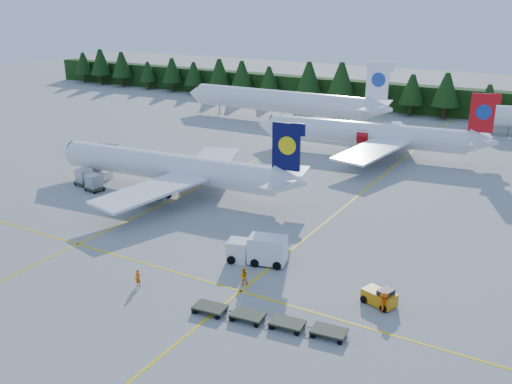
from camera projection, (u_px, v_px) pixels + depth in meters
The scene contains 16 objects.
ground at pixel (221, 252), 57.89m from camera, with size 320.00×320.00×0.00m, color gray.
taxi_stripe_a at pixel (216, 179), 80.87m from camera, with size 0.25×120.00×0.01m, color yellow.
taxi_stripe_b at pixel (349, 203), 71.40m from camera, with size 0.25×120.00×0.01m, color yellow.
taxi_stripe_cross at pixel (186, 275), 52.99m from camera, with size 80.00×0.25×0.01m, color yellow.
treeline_hedge at pixel (429, 100), 123.94m from camera, with size 220.00×4.00×6.00m, color black.
airliner_navy at pixel (163, 167), 75.26m from camera, with size 36.83×30.21×10.71m.
airliner_red at pixel (361, 134), 92.75m from camera, with size 37.63×30.78×10.97m.
airliner_far_left at pixel (273, 100), 117.60m from camera, with size 44.84×5.06×13.04m.
airstairs at pixel (97, 172), 81.13m from camera, with size 4.73×6.42×3.98m.
service_truck at pixel (257, 249), 55.17m from camera, with size 6.09×3.48×2.77m.
baggage_tug at pixel (380, 297), 47.77m from camera, with size 3.12×2.29×1.50m.
dolly_train at pixel (267, 318), 45.02m from camera, with size 12.63×3.58×0.15m.
uld_pair at pixel (89, 179), 76.50m from camera, with size 5.66×3.22×1.87m.
crew_a at pixel (138, 278), 50.76m from camera, with size 0.58×0.38×1.60m, color #F55305.
crew_b at pixel (244, 276), 51.07m from camera, with size 0.80×0.62×1.64m, color orange.
crew_c at pixel (384, 303), 46.54m from camera, with size 0.74×0.50×1.79m, color #F04D05.
Camera 1 is at (29.48, -43.83, 24.70)m, focal length 40.00 mm.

